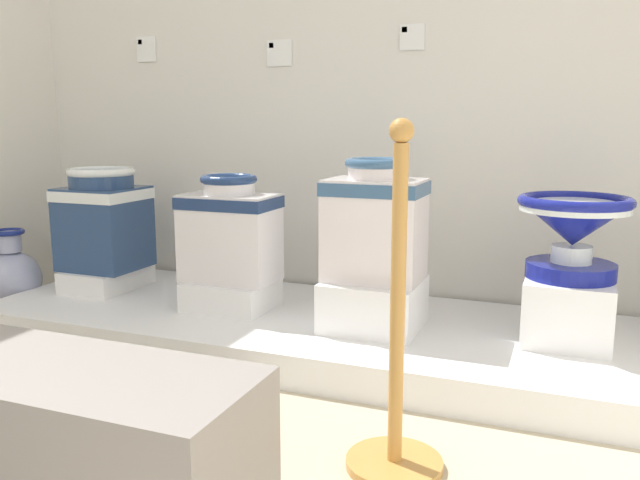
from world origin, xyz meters
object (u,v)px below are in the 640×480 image
(plinth_block_pale_glazed, at_px, (374,304))
(museum_bench, at_px, (34,442))
(info_placard_first, at_px, (146,49))
(info_placard_third, at_px, (412,37))
(info_placard_second, at_px, (279,53))
(antique_toilet_squat_floral, at_px, (574,225))
(plinth_block_leftmost, at_px, (107,278))
(antique_toilet_central_ornate, at_px, (230,228))
(decorative_vase_spare, at_px, (12,277))
(antique_toilet_pale_glazed, at_px, (375,219))
(plinth_block_central_ornate, at_px, (232,294))
(stanchion_post_near_right, at_px, (396,376))
(plinth_block_squat_floral, at_px, (568,309))
(antique_toilet_leftmost, at_px, (104,216))

(plinth_block_pale_glazed, xyz_separation_m, museum_bench, (-0.42, -1.31, -0.03))
(info_placard_first, relative_size, info_placard_third, 1.14)
(info_placard_second, bearing_deg, antique_toilet_squat_floral, -17.56)
(plinth_block_leftmost, height_order, antique_toilet_central_ornate, antique_toilet_central_ornate)
(info_placard_first, xyz_separation_m, info_placard_second, (0.77, 0.00, -0.05))
(info_placard_first, relative_size, info_placard_second, 0.98)
(plinth_block_leftmost, xyz_separation_m, info_placard_second, (0.73, 0.44, 1.08))
(info_placard_first, height_order, museum_bench, info_placard_first)
(info_placard_second, height_order, decorative_vase_spare, info_placard_second)
(info_placard_first, bearing_deg, antique_toilet_pale_glazed, -21.30)
(plinth_block_leftmost, bearing_deg, museum_bench, -55.83)
(plinth_block_leftmost, relative_size, antique_toilet_squat_floral, 0.97)
(antique_toilet_central_ornate, xyz_separation_m, info_placard_third, (0.65, 0.52, 0.82))
(plinth_block_central_ornate, xyz_separation_m, info_placard_third, (0.65, 0.52, 1.11))
(antique_toilet_central_ornate, bearing_deg, info_placard_second, 90.22)
(stanchion_post_near_right, bearing_deg, antique_toilet_squat_floral, 65.05)
(antique_toilet_pale_glazed, bearing_deg, museum_bench, -107.85)
(plinth_block_leftmost, distance_m, plinth_block_central_ornate, 0.74)
(plinth_block_central_ornate, xyz_separation_m, stanchion_post_near_right, (0.95, -0.80, 0.07))
(plinth_block_central_ornate, xyz_separation_m, antique_toilet_pale_glazed, (0.66, -0.03, 0.37))
(plinth_block_leftmost, xyz_separation_m, antique_toilet_pale_glazed, (1.39, -0.11, 0.38))
(antique_toilet_squat_floral, xyz_separation_m, info_placard_third, (-0.72, 0.43, 0.74))
(antique_toilet_central_ornate, bearing_deg, info_placard_third, 38.83)
(museum_bench, bearing_deg, info_placard_third, 77.49)
(plinth_block_squat_floral, bearing_deg, museum_bench, -128.33)
(museum_bench, bearing_deg, antique_toilet_central_ornate, 99.80)
(antique_toilet_leftmost, relative_size, decorative_vase_spare, 1.17)
(plinth_block_leftmost, height_order, antique_toilet_squat_floral, antique_toilet_squat_floral)
(museum_bench, bearing_deg, antique_toilet_leftmost, 124.17)
(antique_toilet_leftmost, distance_m, decorative_vase_spare, 0.57)
(info_placard_first, bearing_deg, plinth_block_leftmost, -86.01)
(decorative_vase_spare, relative_size, stanchion_post_near_right, 0.44)
(plinth_block_leftmost, bearing_deg, antique_toilet_leftmost, 180.00)
(plinth_block_leftmost, xyz_separation_m, plinth_block_central_ornate, (0.74, -0.08, 0.01))
(stanchion_post_near_right, bearing_deg, plinth_block_central_ornate, 139.81)
(plinth_block_central_ornate, bearing_deg, antique_toilet_central_ornate, 0.00)
(antique_toilet_squat_floral, height_order, decorative_vase_spare, antique_toilet_squat_floral)
(antique_toilet_pale_glazed, height_order, museum_bench, antique_toilet_pale_glazed)
(antique_toilet_central_ornate, relative_size, stanchion_post_near_right, 0.49)
(antique_toilet_central_ornate, height_order, info_placard_third, info_placard_third)
(decorative_vase_spare, relative_size, museum_bench, 0.38)
(info_placard_third, bearing_deg, plinth_block_leftmost, -162.31)
(plinth_block_pale_glazed, distance_m, museum_bench, 1.38)
(info_placard_first, xyz_separation_m, info_placard_third, (1.41, -0.00, -0.00))
(plinth_block_squat_floral, height_order, info_placard_second, info_placard_second)
(plinth_block_pale_glazed, bearing_deg, museum_bench, -107.85)
(decorative_vase_spare, bearing_deg, museum_bench, -41.92)
(info_placard_third, height_order, museum_bench, info_placard_third)
(info_placard_third, bearing_deg, plinth_block_central_ornate, -141.17)
(plinth_block_leftmost, distance_m, info_placard_second, 1.38)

